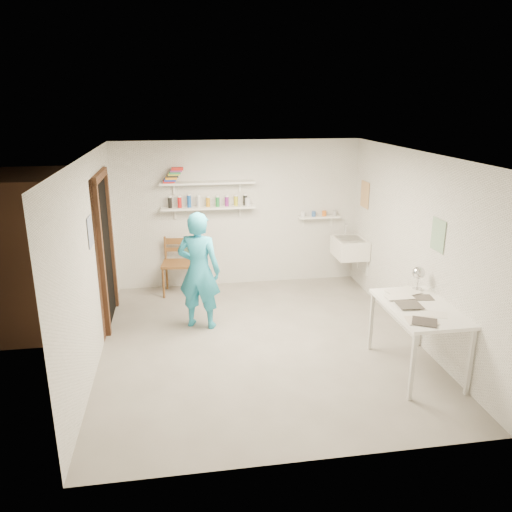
{
  "coord_description": "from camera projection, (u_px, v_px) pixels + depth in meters",
  "views": [
    {
      "loc": [
        -0.97,
        -5.74,
        3.0
      ],
      "look_at": [
        0.0,
        0.4,
        1.05
      ],
      "focal_mm": 35.0,
      "sensor_mm": 36.0,
      "label": 1
    }
  ],
  "objects": [
    {
      "name": "poster_left",
      "position": [
        90.0,
        232.0,
        5.73
      ],
      "size": [
        0.01,
        0.28,
        0.36
      ],
      "primitive_type": "cube",
      "color": "#334C7F",
      "rests_on": "wall_left"
    },
    {
      "name": "corridor_box",
      "position": [
        51.0,
        251.0,
        6.72
      ],
      "size": [
        1.4,
        1.5,
        2.1
      ],
      "primitive_type": "cube",
      "color": "brown",
      "rests_on": "ground"
    },
    {
      "name": "door_jamb_near",
      "position": [
        102.0,
        263.0,
        6.37
      ],
      "size": [
        0.06,
        0.1,
        2.0
      ],
      "primitive_type": "cube",
      "color": "brown",
      "rests_on": "ground"
    },
    {
      "name": "wooden_chair",
      "position": [
        177.0,
        264.0,
        7.95
      ],
      "size": [
        0.52,
        0.5,
        1.0
      ],
      "primitive_type": "cube",
      "rotation": [
        0.0,
        0.0,
        -0.12
      ],
      "color": "brown",
      "rests_on": "ground"
    },
    {
      "name": "shelf_lower",
      "position": [
        208.0,
        208.0,
        7.98
      ],
      "size": [
        1.5,
        0.22,
        0.03
      ],
      "primitive_type": "cube",
      "color": "white",
      "rests_on": "wall_back"
    },
    {
      "name": "ledge_shelf",
      "position": [
        319.0,
        217.0,
        8.36
      ],
      "size": [
        0.7,
        0.14,
        0.03
      ],
      "primitive_type": "cube",
      "color": "white",
      "rests_on": "wall_back"
    },
    {
      "name": "doorway_recess",
      "position": [
        106.0,
        252.0,
        6.84
      ],
      "size": [
        0.02,
        0.9,
        2.0
      ],
      "primitive_type": "cube",
      "color": "black",
      "rests_on": "wall_left"
    },
    {
      "name": "wall_clock",
      "position": [
        192.0,
        247.0,
        6.79
      ],
      "size": [
        0.28,
        0.14,
        0.29
      ],
      "primitive_type": "cylinder",
      "rotation": [
        1.57,
        0.0,
        -0.37
      ],
      "color": "beige",
      "rests_on": "man"
    },
    {
      "name": "poster_right_b",
      "position": [
        438.0,
        235.0,
        5.78
      ],
      "size": [
        0.01,
        0.3,
        0.38
      ],
      "primitive_type": "cube",
      "color": "#3F724C",
      "rests_on": "wall_right"
    },
    {
      "name": "ledge_pots",
      "position": [
        319.0,
        214.0,
        8.34
      ],
      "size": [
        0.48,
        0.07,
        0.09
      ],
      "color": "silver",
      "rests_on": "ledge_shelf"
    },
    {
      "name": "door_jamb_far",
      "position": [
        111.0,
        242.0,
        7.31
      ],
      "size": [
        0.06,
        0.1,
        2.0
      ],
      "primitive_type": "cube",
      "color": "brown",
      "rests_on": "ground"
    },
    {
      "name": "belfast_sink",
      "position": [
        350.0,
        248.0,
        8.1
      ],
      "size": [
        0.48,
        0.6,
        0.3
      ],
      "primitive_type": "cube",
      "color": "white",
      "rests_on": "wall_right"
    },
    {
      "name": "wall_back",
      "position": [
        238.0,
        214.0,
        8.22
      ],
      "size": [
        4.0,
        0.02,
        2.4
      ],
      "primitive_type": "cube",
      "color": "silver",
      "rests_on": "ground"
    },
    {
      "name": "poster_right_a",
      "position": [
        365.0,
        195.0,
        7.98
      ],
      "size": [
        0.01,
        0.34,
        0.42
      ],
      "primitive_type": "cube",
      "color": "#995933",
      "rests_on": "wall_right"
    },
    {
      "name": "desk_lamp",
      "position": [
        419.0,
        273.0,
        5.97
      ],
      "size": [
        0.15,
        0.15,
        0.15
      ],
      "primitive_type": "sphere",
      "color": "silver",
      "rests_on": "work_table"
    },
    {
      "name": "wall_left",
      "position": [
        91.0,
        262.0,
        5.79
      ],
      "size": [
        0.02,
        4.5,
        2.4
      ],
      "primitive_type": "cube",
      "color": "silver",
      "rests_on": "ground"
    },
    {
      "name": "papers",
      "position": [
        420.0,
        305.0,
        5.55
      ],
      "size": [
        0.3,
        0.22,
        0.03
      ],
      "color": "silver",
      "rests_on": "work_table"
    },
    {
      "name": "man",
      "position": [
        199.0,
        271.0,
        6.69
      ],
      "size": [
        0.69,
        0.57,
        1.62
      ],
      "primitive_type": "imported",
      "rotation": [
        0.0,
        0.0,
        2.77
      ],
      "color": "#2699BE",
      "rests_on": "ground"
    },
    {
      "name": "door_lintel",
      "position": [
        100.0,
        176.0,
        6.53
      ],
      "size": [
        0.06,
        1.05,
        0.1
      ],
      "primitive_type": "cube",
      "color": "brown",
      "rests_on": "wall_left"
    },
    {
      "name": "shelf_upper",
      "position": [
        208.0,
        183.0,
        7.86
      ],
      "size": [
        1.5,
        0.22,
        0.03
      ],
      "primitive_type": "cube",
      "color": "white",
      "rests_on": "wall_back"
    },
    {
      "name": "work_table",
      "position": [
        417.0,
        339.0,
        5.68
      ],
      "size": [
        0.72,
        1.2,
        0.8
      ],
      "primitive_type": "cube",
      "color": "white",
      "rests_on": "ground"
    },
    {
      "name": "book_stack",
      "position": [
        173.0,
        175.0,
        7.74
      ],
      "size": [
        0.32,
        0.14,
        0.22
      ],
      "color": "red",
      "rests_on": "shelf_upper"
    },
    {
      "name": "ceiling",
      "position": [
        261.0,
        153.0,
        5.73
      ],
      "size": [
        4.0,
        4.5,
        0.02
      ],
      "primitive_type": "cube",
      "color": "silver",
      "rests_on": "wall_back"
    },
    {
      "name": "spray_cans",
      "position": [
        208.0,
        202.0,
        7.95
      ],
      "size": [
        1.31,
        0.06,
        0.17
      ],
      "color": "black",
      "rests_on": "shelf_lower"
    },
    {
      "name": "floor",
      "position": [
        261.0,
        343.0,
        6.45
      ],
      "size": [
        4.0,
        4.5,
        0.02
      ],
      "primitive_type": "cube",
      "color": "slate",
      "rests_on": "ground"
    },
    {
      "name": "wall_right",
      "position": [
        416.0,
        247.0,
        6.39
      ],
      "size": [
        0.02,
        4.5,
        2.4
      ],
      "primitive_type": "cube",
      "color": "silver",
      "rests_on": "ground"
    },
    {
      "name": "wall_front",
      "position": [
        308.0,
        337.0,
        3.96
      ],
      "size": [
        4.0,
        0.02,
        2.4
      ],
      "primitive_type": "cube",
      "color": "silver",
      "rests_on": "ground"
    }
  ]
}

